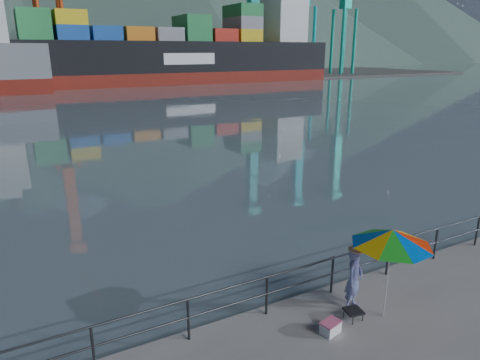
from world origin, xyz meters
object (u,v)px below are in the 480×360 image
(fisherman, at_px, (354,279))
(beach_umbrella, at_px, (392,237))
(container_ship, at_px, (187,51))
(cooler_bag, at_px, (330,328))

(fisherman, distance_m, beach_umbrella, 1.49)
(fisherman, relative_size, container_ship, 0.02)
(fisherman, xyz_separation_m, container_ship, (25.52, 75.00, 5.03))
(beach_umbrella, relative_size, cooler_bag, 5.26)
(fisherman, height_order, beach_umbrella, beach_umbrella)
(cooler_bag, xyz_separation_m, container_ship, (26.65, 75.54, 5.68))
(fisherman, relative_size, beach_umbrella, 0.67)
(cooler_bag, height_order, container_ship, container_ship)
(beach_umbrella, bearing_deg, container_ship, 71.63)
(fisherman, height_order, container_ship, container_ship)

